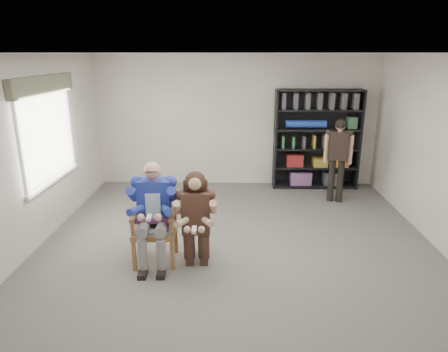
# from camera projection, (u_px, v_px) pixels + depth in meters

# --- Properties ---
(room_shell) EXTENTS (6.00, 7.00, 2.80)m
(room_shell) POSITION_uv_depth(u_px,v_px,m) (238.00, 164.00, 5.26)
(room_shell) COLOR beige
(room_shell) RESTS_ON ground
(floor) EXTENTS (6.00, 7.00, 0.01)m
(floor) POSITION_uv_depth(u_px,v_px,m) (237.00, 259.00, 5.68)
(floor) COLOR #62605B
(floor) RESTS_ON ground
(window_left) EXTENTS (0.16, 2.00, 1.75)m
(window_left) POSITION_uv_depth(u_px,v_px,m) (49.00, 132.00, 6.23)
(window_left) COLOR white
(window_left) RESTS_ON room_shell
(armchair) EXTENTS (0.67, 0.65, 1.11)m
(armchair) POSITION_uv_depth(u_px,v_px,m) (155.00, 224.00, 5.47)
(armchair) COLOR #A57733
(armchair) RESTS_ON floor
(seated_man) EXTENTS (0.66, 0.89, 1.44)m
(seated_man) POSITION_uv_depth(u_px,v_px,m) (154.00, 213.00, 5.42)
(seated_man) COLOR #142096
(seated_man) RESTS_ON floor
(kneeling_woman) EXTENTS (0.59, 0.91, 1.32)m
(kneeling_woman) POSITION_uv_depth(u_px,v_px,m) (196.00, 221.00, 5.31)
(kneeling_woman) COLOR #3C231B
(kneeling_woman) RESTS_ON floor
(bookshelf) EXTENTS (1.80, 0.38, 2.10)m
(bookshelf) POSITION_uv_depth(u_px,v_px,m) (317.00, 140.00, 8.46)
(bookshelf) COLOR black
(bookshelf) RESTS_ON floor
(standing_man) EXTENTS (0.56, 0.39, 1.63)m
(standing_man) POSITION_uv_depth(u_px,v_px,m) (337.00, 161.00, 7.67)
(standing_man) COLOR black
(standing_man) RESTS_ON floor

